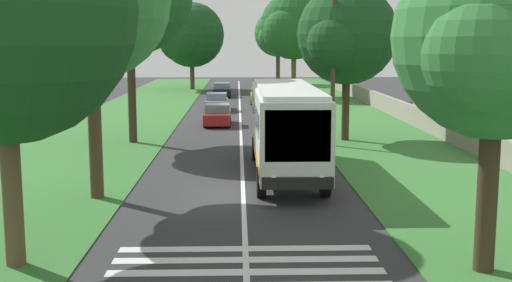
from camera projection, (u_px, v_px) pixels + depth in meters
The scene contains 19 objects.
ground at pixel (243, 198), 23.18m from camera, with size 160.00×160.00×0.00m, color #333335.
grass_verge_left at pixel (101, 137), 37.77m from camera, with size 120.00×8.00×0.04m, color #387533.
grass_verge_right at pixel (380, 136), 38.23m from camera, with size 120.00×8.00×0.04m, color #387533.
centre_line at pixel (241, 137), 38.00m from camera, with size 110.00×0.16×0.01m, color silver.
coach_bus at pixel (286, 124), 26.88m from camera, with size 11.16×2.62×3.73m.
zebra_crossing at pixel (246, 272), 15.70m from camera, with size 4.05×6.80×0.01m.
trailing_car_0 at pixel (217, 115), 43.39m from camera, with size 4.30×1.78×1.43m.
trailing_car_1 at pixel (217, 102), 52.67m from camera, with size 4.30×1.78×1.43m.
trailing_car_2 at pixel (261, 96), 58.56m from camera, with size 4.30×1.78×1.43m.
trailing_car_3 at pixel (222, 90), 65.83m from camera, with size 4.30×1.78×1.43m.
roadside_tree_left_0 at pixel (85, 5), 22.07m from camera, with size 6.90×5.60×9.71m.
roadside_tree_left_3 at pixel (190, 37), 74.90m from camera, with size 9.06×7.51×10.05m.
roadside_tree_right_0 at pixel (277, 34), 84.44m from camera, with size 6.99×6.20×9.74m.
roadside_tree_right_1 at pixel (489, 43), 15.08m from camera, with size 5.66×4.78×8.00m.
roadside_tree_right_2 at pixel (345, 37), 35.87m from camera, with size 6.38×5.56×8.68m.
roadside_tree_right_3 at pixel (292, 28), 64.34m from camera, with size 8.27×6.70×10.42m.
utility_pole at pixel (333, 60), 33.93m from camera, with size 0.24×1.40×8.82m.
roadside_wall at pixel (414, 115), 43.17m from camera, with size 70.00×0.40×1.27m, color gray.
roadside_building at pixel (486, 72), 49.68m from camera, with size 10.42×9.02×6.36m.
Camera 1 is at (-22.61, 0.19, 5.53)m, focal length 45.42 mm.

